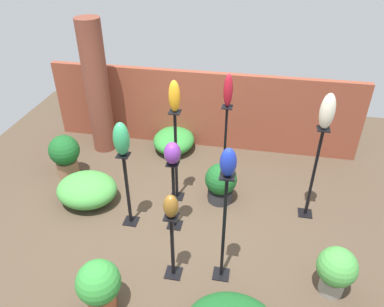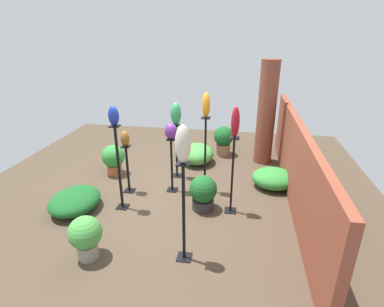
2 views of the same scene
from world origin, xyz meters
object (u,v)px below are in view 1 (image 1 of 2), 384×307
at_px(potted_plant_mid_left, 99,285).
at_px(potted_plant_front_left, 65,154).
at_px(art_vase_cobalt, 228,162).
at_px(art_vase_ruby, 228,91).
at_px(pedestal_amber, 176,160).
at_px(pedestal_ruby, 225,149).
at_px(art_vase_jade, 121,139).
at_px(pedestal_jade, 128,193).
at_px(art_vase_bronze, 171,206).
at_px(pedestal_ivory, 313,177).
at_px(art_vase_ivory, 327,111).
at_px(potted_plant_back_center, 336,269).
at_px(potted_plant_walkway_edge, 221,182).
at_px(brick_pillar, 97,89).
at_px(art_vase_violet, 173,153).
at_px(art_vase_amber, 174,96).
at_px(pedestal_violet, 174,199).
at_px(pedestal_bronze, 173,249).
at_px(pedestal_cobalt, 224,233).

bearing_deg(potted_plant_mid_left, potted_plant_front_left, 123.85).
height_order(art_vase_cobalt, art_vase_ruby, art_vase_ruby).
bearing_deg(pedestal_amber, art_vase_cobalt, -57.78).
xyz_separation_m(pedestal_ruby, art_vase_jade, (-1.19, -1.21, 0.76)).
relative_size(pedestal_jade, art_vase_bronze, 3.97).
distance_m(pedestal_ivory, art_vase_bronze, 2.24).
relative_size(art_vase_ivory, art_vase_bronze, 1.66).
relative_size(pedestal_amber, potted_plant_back_center, 2.32).
bearing_deg(art_vase_jade, art_vase_ivory, 14.48).
relative_size(pedestal_ivory, potted_plant_back_center, 2.26).
distance_m(pedestal_ivory, potted_plant_walkway_edge, 1.33).
relative_size(art_vase_bronze, potted_plant_front_left, 0.39).
height_order(brick_pillar, art_vase_bronze, brick_pillar).
bearing_deg(potted_plant_walkway_edge, art_vase_violet, -129.11).
bearing_deg(potted_plant_mid_left, art_vase_amber, 78.98).
bearing_deg(art_vase_violet, potted_plant_mid_left, -109.76).
bearing_deg(potted_plant_mid_left, pedestal_amber, 78.98).
distance_m(pedestal_violet, pedestal_ruby, 1.30).
distance_m(art_vase_violet, potted_plant_front_left, 2.35).
relative_size(art_vase_ruby, potted_plant_mid_left, 0.76).
xyz_separation_m(art_vase_jade, potted_plant_mid_left, (0.13, -1.38, -1.02)).
xyz_separation_m(pedestal_ruby, potted_plant_back_center, (1.49, -1.89, -0.26)).
height_order(art_vase_ivory, art_vase_ruby, art_vase_ivory).
bearing_deg(potted_plant_back_center, pedestal_violet, 160.59).
xyz_separation_m(art_vase_cobalt, potted_plant_front_left, (-2.79, 1.59, -1.26)).
relative_size(pedestal_ruby, pedestal_bronze, 1.44).
relative_size(pedestal_bronze, potted_plant_mid_left, 1.42).
bearing_deg(pedestal_ruby, art_vase_ruby, 90.00).
xyz_separation_m(pedestal_cobalt, art_vase_bronze, (-0.58, -0.09, 0.39)).
relative_size(pedestal_bronze, art_vase_ruby, 1.88).
bearing_deg(potted_plant_mid_left, pedestal_jade, 95.38).
bearing_deg(art_vase_jade, potted_plant_mid_left, -84.62).
relative_size(pedestal_violet, art_vase_violet, 3.57).
xyz_separation_m(potted_plant_walkway_edge, potted_plant_mid_left, (-1.07, -2.11, 0.04)).
height_order(pedestal_cobalt, pedestal_jade, pedestal_cobalt).
bearing_deg(art_vase_jade, pedestal_amber, 51.79).
xyz_separation_m(pedestal_ruby, art_vase_amber, (-0.66, -0.54, 1.08)).
height_order(pedestal_cobalt, art_vase_bronze, pedestal_cobalt).
height_order(pedestal_cobalt, potted_plant_front_left, pedestal_cobalt).
relative_size(brick_pillar, pedestal_ivory, 1.64).
relative_size(pedestal_cobalt, pedestal_jade, 1.31).
bearing_deg(pedestal_violet, art_vase_bronze, -78.43).
relative_size(brick_pillar, pedestal_bronze, 2.51).
bearing_deg(potted_plant_walkway_edge, art_vase_jade, -148.69).
bearing_deg(potted_plant_mid_left, pedestal_violet, 70.24).
bearing_deg(potted_plant_walkway_edge, art_vase_ruby, 90.90).
relative_size(pedestal_jade, art_vase_violet, 3.84).
xyz_separation_m(art_vase_cobalt, art_vase_amber, (-0.86, 1.37, 0.03)).
distance_m(pedestal_ruby, pedestal_amber, 0.86).
xyz_separation_m(pedestal_ivory, art_vase_amber, (-1.95, 0.03, 1.04)).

